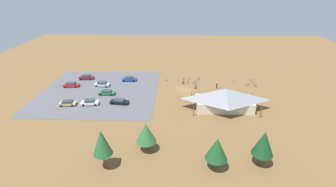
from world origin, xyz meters
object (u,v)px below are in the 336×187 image
pine_mideast (217,149)px  bicycle_green_yard_right (248,85)px  car_black_second_row (119,101)px  car_green_front_row (107,92)px  bicycle_white_edge_south (234,81)px  bicycle_green_by_bin (184,79)px  pine_midwest (102,142)px  bicycle_black_back_row (255,85)px  bicycle_silver_lone_west (195,85)px  car_red_inner_stall (71,85)px  car_tan_mid_lot (68,103)px  car_maroon_far_end (86,77)px  visitor_at_bikes (195,86)px  car_silver_aisle_side (102,84)px  bike_pavilion (225,98)px  bicycle_teal_yard_front (199,79)px  car_blue_by_curb (129,79)px  visitor_near_lot (217,86)px  bicycle_orange_lone_east (187,100)px  bicycle_blue_yard_left (252,81)px  trash_bin (183,83)px  pine_east (146,133)px  bicycle_red_edge_north (195,82)px  bicycle_orange_mid_cluster (189,79)px  bicycle_purple_front_row (188,82)px  bicycle_yellow_near_sign (180,98)px  car_white_near_entry (90,102)px  lot_sign (166,82)px  pine_center (264,143)px

pine_mideast → bicycle_green_yard_right: size_ratio=3.83×
car_black_second_row → car_green_front_row: (4.73, -5.56, -0.00)m
bicycle_white_edge_south → bicycle_green_by_bin: (15.62, -1.68, -0.02)m
pine_midwest → bicycle_black_back_row: 51.92m
bicycle_silver_lone_west → bicycle_green_by_bin: bicycle_silver_lone_west is taller
car_red_inner_stall → car_tan_mid_lot: car_red_inner_stall is taller
car_maroon_far_end → visitor_at_bikes: size_ratio=2.78×
bicycle_black_back_row → car_silver_aisle_side: car_silver_aisle_side is taller
bike_pavilion → bicycle_teal_yard_front: (4.69, -19.97, -2.63)m
car_blue_by_curb → visitor_near_lot: bearing=169.5°
bicycle_orange_lone_east → bicycle_green_by_bin: 15.51m
bicycle_blue_yard_left → visitor_at_bikes: (18.10, 6.39, 0.51)m
bicycle_blue_yard_left → bicycle_white_edge_south: size_ratio=0.85×
trash_bin → pine_east: bearing=77.2°
bicycle_red_edge_north → bicycle_teal_yard_front: bearing=-114.9°
trash_bin → car_blue_by_curb: car_blue_by_curb is taller
car_silver_aisle_side → bicycle_orange_mid_cluster: bearing=-166.0°
bicycle_blue_yard_left → bicycle_red_edge_north: size_ratio=0.91×
bicycle_purple_front_row → car_tan_mid_lot: 35.37m
bicycle_yellow_near_sign → car_black_second_row: (15.66, 3.08, 0.33)m
car_black_second_row → bicycle_silver_lone_west: bearing=-148.1°
pine_east → car_maroon_far_end: bearing=-57.1°
pine_midwest → bicycle_white_edge_south: bearing=-126.8°
bicycle_teal_yard_front → car_white_near_entry: car_white_near_entry is taller
car_green_front_row → visitor_at_bikes: bearing=-169.3°
trash_bin → car_maroon_far_end: 31.34m
bicycle_green_yard_right → bicycle_black_back_row: (-2.21, 0.49, -0.04)m
bike_pavilion → car_black_second_row: bike_pavilion is taller
visitor_at_bikes → bicycle_orange_lone_east: bearing=72.1°
pine_midwest → car_green_front_row: bearing=-76.2°
bicycle_white_edge_south → lot_sign: bearing=9.5°
pine_center → car_black_second_row: size_ratio=1.36×
bicycle_yellow_near_sign → bicycle_red_edge_north: 13.13m
pine_mideast → bicycle_orange_lone_east: bearing=-81.8°
car_maroon_far_end → car_green_front_row: (-9.65, 11.67, -0.08)m
bicycle_teal_yard_front → pine_mideast: bearing=89.4°
bicycle_blue_yard_left → car_blue_by_curb: 38.73m
bike_pavilion → bicycle_yellow_near_sign: bearing=-24.1°
bicycle_green_yard_right → bicycle_purple_front_row: bearing=-4.7°
bicycle_yellow_near_sign → bicycle_blue_yard_left: 26.55m
bicycle_silver_lone_west → visitor_at_bikes: size_ratio=0.96×
bicycle_silver_lone_west → car_blue_by_curb: 21.07m
lot_sign → bicycle_white_edge_south: size_ratio=1.48×
car_red_inner_stall → bicycle_orange_mid_cluster: bearing=-168.3°
pine_east → bicycle_silver_lone_west: size_ratio=3.62×
car_tan_mid_lot → bicycle_white_edge_south: bearing=-159.3°
pine_east → bicycle_red_edge_north: bearing=-108.2°
pine_mideast → bicycle_green_by_bin: pine_mideast is taller
bike_pavilion → bicycle_white_edge_south: (-6.09, -17.76, -2.61)m
trash_bin → bicycle_teal_yard_front: bearing=-142.3°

